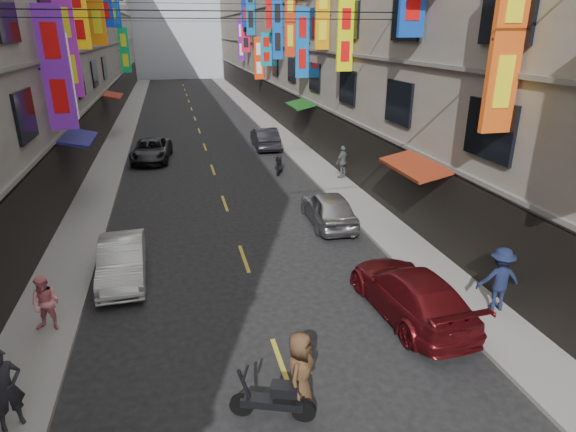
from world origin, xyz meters
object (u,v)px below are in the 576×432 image
pedestrian_rnear (500,279)px  scooter_far_right (279,165)px  car_left_mid (122,261)px  car_right_far (265,138)px  pedestrian_lnear (5,389)px  pedestrian_crossing (300,372)px  scooter_crossing (274,400)px  car_right_mid (328,208)px  pedestrian_rfar (343,162)px  car_left_far (152,150)px  car_right_near (411,293)px  pedestrian_lfar (46,303)px

pedestrian_rnear → scooter_far_right: bearing=-65.0°
car_left_mid → car_right_far: 19.02m
pedestrian_lnear → pedestrian_crossing: pedestrian_lnear is taller
scooter_crossing → car_right_far: car_right_far is taller
car_right_mid → car_right_far: bearing=-87.9°
car_right_far → pedestrian_crossing: size_ratio=2.33×
pedestrian_rfar → pedestrian_lnear: bearing=19.7°
car_right_mid → car_right_far: (0.10, 14.25, 0.01)m
pedestrian_lnear → pedestrian_crossing: size_ratio=0.97×
scooter_far_right → pedestrian_rnear: pedestrian_rnear is taller
car_left_mid → car_left_far: car_left_far is taller
scooter_far_right → car_right_far: size_ratio=0.41×
car_right_far → pedestrian_lnear: bearing=69.6°
car_right_mid → pedestrian_lnear: size_ratio=2.31×
pedestrian_lnear → car_right_mid: bearing=12.5°
car_right_mid → pedestrian_rnear: (2.54, -7.54, 0.35)m
car_right_near → pedestrian_rnear: size_ratio=2.56×
pedestrian_lnear → pedestrian_lfar: (-0.00, 3.44, -0.12)m
pedestrian_rfar → car_left_far: bearing=-64.6°
car_left_far → pedestrian_lnear: pedestrian_lnear is taller
car_left_far → pedestrian_lfar: size_ratio=3.05×
car_right_near → car_right_far: 21.33m
scooter_crossing → car_left_mid: 7.83m
car_left_mid → car_right_far: car_right_far is taller
car_right_near → pedestrian_rfar: size_ratio=2.74×
car_right_near → car_left_mid: bearing=-30.5°
pedestrian_rnear → pedestrian_crossing: 6.79m
scooter_crossing → pedestrian_lfar: size_ratio=1.12×
car_right_mid → pedestrian_lfar: size_ratio=2.68×
car_right_far → pedestrian_lfar: (-9.66, -19.92, 0.18)m
pedestrian_lfar → car_right_near: bearing=6.4°
car_left_mid → scooter_crossing: bearing=-65.5°
scooter_far_right → pedestrian_rnear: 15.93m
pedestrian_lnear → pedestrian_rnear: bearing=-23.8°
car_left_far → car_right_far: bearing=18.6°
car_right_mid → car_left_mid: bearing=23.3°
pedestrian_crossing → pedestrian_rfar: bearing=10.4°
car_left_far → scooter_far_right: bearing=-26.4°
scooter_far_right → car_right_near: bearing=107.7°
car_right_near → car_right_mid: (-0.10, 7.08, 0.01)m
scooter_far_right → car_left_far: car_left_far is taller
car_right_mid → pedestrian_rfar: 6.46m
scooter_crossing → car_right_far: bearing=10.1°
pedestrian_lfar → pedestrian_rnear: 12.25m
scooter_crossing → pedestrian_crossing: bearing=-55.2°
pedestrian_lfar → car_left_far: bearing=97.8°
scooter_far_right → pedestrian_crossing: size_ratio=0.95×
scooter_far_right → pedestrian_lfar: size_ratio=1.14×
car_right_far → pedestrian_rfar: size_ratio=2.47×
scooter_far_right → car_right_far: 6.14m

